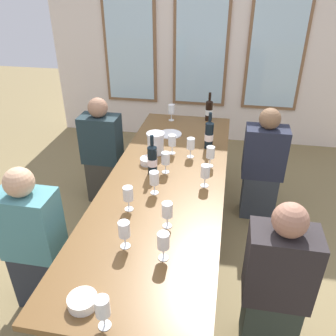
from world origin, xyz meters
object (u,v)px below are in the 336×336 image
at_px(wine_glass_1, 102,308).
at_px(wine_glass_5, 128,195).
at_px(wine_bottle_1, 209,135).
at_px(tasting_bowl_1, 148,161).
at_px(wine_glass_2, 210,153).
at_px(seated_person_3, 262,168).
at_px(wine_glass_6, 167,211).
at_px(seated_person_2, 103,154).
at_px(dining_table, 166,186).
at_px(wine_glass_0, 124,231).
at_px(wine_glass_7, 191,144).
at_px(wine_glass_9, 166,159).
at_px(seated_person_0, 34,243).
at_px(wine_bottle_0, 209,110).
at_px(metal_pitcher, 156,143).
at_px(wine_glass_8, 172,141).
at_px(seated_person_1, 276,287).
at_px(white_plate_0, 170,134).
at_px(tasting_bowl_0, 83,301).
at_px(wine_glass_11, 205,172).
at_px(wine_glass_3, 171,109).
at_px(wine_glass_4, 154,178).
at_px(wine_glass_10, 163,242).
at_px(wine_bottle_2, 152,159).

distance_m(wine_glass_1, wine_glass_5, 0.88).
relative_size(wine_bottle_1, tasting_bowl_1, 2.44).
xyz_separation_m(wine_glass_2, seated_person_3, (0.48, 0.44, -0.34)).
relative_size(wine_glass_6, seated_person_2, 0.16).
bearing_deg(wine_glass_2, tasting_bowl_1, -174.31).
bearing_deg(wine_bottle_1, dining_table, -114.53).
bearing_deg(wine_glass_0, dining_table, 83.17).
distance_m(wine_glass_1, wine_glass_7, 1.71).
height_order(wine_bottle_1, wine_glass_9, wine_bottle_1).
bearing_deg(seated_person_0, wine_bottle_0, 62.18).
bearing_deg(seated_person_2, wine_glass_0, -64.94).
height_order(metal_pitcher, wine_glass_7, metal_pitcher).
height_order(wine_glass_0, wine_glass_1, same).
bearing_deg(wine_glass_8, wine_glass_7, -12.41).
bearing_deg(wine_glass_0, seated_person_1, 3.40).
relative_size(white_plate_0, wine_glass_2, 1.32).
height_order(wine_glass_1, seated_person_2, seated_person_2).
bearing_deg(seated_person_1, dining_table, 137.52).
bearing_deg(wine_glass_5, dining_table, 67.93).
bearing_deg(wine_glass_8, tasting_bowl_0, -95.12).
bearing_deg(wine_glass_9, wine_glass_11, -24.32).
bearing_deg(metal_pitcher, wine_glass_3, 89.87).
distance_m(wine_glass_3, wine_glass_4, 1.42).
bearing_deg(seated_person_3, wine_glass_0, -120.65).
bearing_deg(wine_glass_5, wine_glass_1, -81.10).
bearing_deg(white_plate_0, dining_table, -82.00).
bearing_deg(white_plate_0, wine_glass_11, -64.48).
bearing_deg(wine_bottle_1, wine_glass_6, -98.06).
distance_m(white_plate_0, tasting_bowl_1, 0.62).
distance_m(white_plate_0, wine_bottle_0, 0.57).
distance_m(wine_glass_1, seated_person_2, 2.17).
height_order(seated_person_0, seated_person_1, same).
distance_m(wine_glass_0, seated_person_1, 0.94).
distance_m(wine_bottle_1, wine_glass_5, 1.12).
height_order(wine_glass_2, wine_glass_10, same).
relative_size(dining_table, wine_glass_9, 15.74).
bearing_deg(tasting_bowl_1, wine_glass_8, 53.78).
distance_m(dining_table, wine_glass_9, 0.22).
xyz_separation_m(wine_glass_1, wine_glass_7, (0.17, 1.70, 0.00)).
xyz_separation_m(wine_glass_4, wine_glass_8, (0.02, 0.64, 0.00)).
bearing_deg(wine_bottle_2, wine_glass_2, 24.80).
height_order(dining_table, seated_person_0, seated_person_0).
xyz_separation_m(tasting_bowl_0, wine_glass_6, (0.29, 0.65, 0.09)).
distance_m(wine_glass_2, wine_glass_4, 0.59).
relative_size(metal_pitcher, wine_glass_2, 1.09).
bearing_deg(white_plate_0, wine_glass_4, -86.05).
bearing_deg(wine_glass_8, wine_glass_0, -93.05).
height_order(tasting_bowl_0, wine_glass_1, wine_glass_1).
distance_m(wine_glass_11, seated_person_3, 0.96).
bearing_deg(wine_glass_2, wine_glass_3, 117.25).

